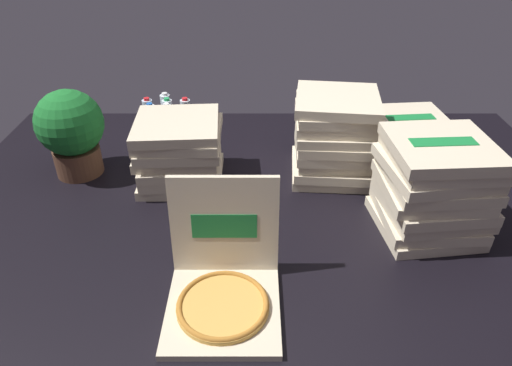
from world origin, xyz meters
TOP-DOWN VIEW (x-y plane):
  - ground_plane at (0.00, 0.00)m, footprint 3.20×2.40m
  - open_pizza_box at (-0.17, -0.48)m, footprint 0.41×0.45m
  - pizza_stack_center_near at (0.36, 0.42)m, footprint 0.46×0.46m
  - pizza_stack_left_mid at (0.71, -0.05)m, footprint 0.48×0.46m
  - pizza_stack_right_far at (0.78, 0.60)m, footprint 0.47×0.47m
  - pizza_stack_left_far at (-0.44, 0.36)m, footprint 0.44×0.45m
  - water_bottle_0 at (-0.59, 0.85)m, footprint 0.06×0.06m
  - water_bottle_1 at (-0.49, 0.93)m, footprint 0.06×0.06m
  - water_bottle_2 at (-0.60, 0.93)m, footprint 0.06×0.06m
  - water_bottle_3 at (-0.62, 1.01)m, footprint 0.06×0.06m
  - water_bottle_4 at (-0.69, 0.85)m, footprint 0.06×0.06m
  - water_bottle_5 at (-0.72, 0.93)m, footprint 0.06×0.06m
  - potted_plant at (-1.00, 0.43)m, footprint 0.34×0.34m

SIDE VIEW (x-z plane):
  - ground_plane at x=0.00m, z-range -0.02..0.00m
  - open_pizza_box at x=-0.17m, z-range -0.13..0.30m
  - water_bottle_0 at x=-0.59m, z-range -0.01..0.22m
  - water_bottle_1 at x=-0.49m, z-range -0.01..0.22m
  - water_bottle_2 at x=-0.60m, z-range -0.01..0.22m
  - water_bottle_3 at x=-0.62m, z-range -0.01..0.22m
  - water_bottle_4 at x=-0.69m, z-range -0.01..0.22m
  - water_bottle_5 at x=-0.72m, z-range -0.01..0.22m
  - pizza_stack_right_far at x=0.78m, z-range 0.00..0.24m
  - pizza_stack_left_far at x=-0.44m, z-range 0.00..0.34m
  - pizza_stack_center_near at x=0.36m, z-range 0.00..0.44m
  - pizza_stack_left_mid at x=0.71m, z-range 0.00..0.44m
  - potted_plant at x=-1.00m, z-range 0.02..0.49m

